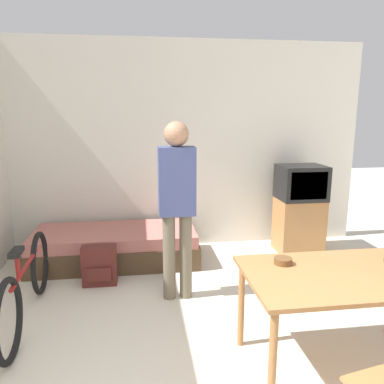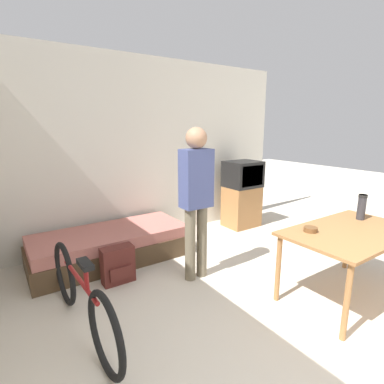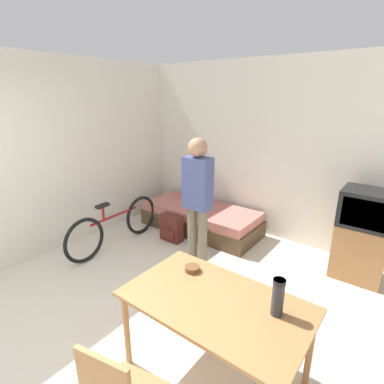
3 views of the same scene
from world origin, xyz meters
TOP-DOWN VIEW (x-y plane):
  - wall_back at (0.00, 3.62)m, footprint 5.12×0.06m
  - daybed at (-0.74, 3.08)m, footprint 1.97×0.86m
  - tv at (1.61, 3.14)m, footprint 0.57×0.48m
  - dining_table at (0.96, 0.91)m, footprint 1.38×0.81m
  - bicycle at (-1.41, 1.85)m, footprint 0.13×1.71m
  - person_standing at (-0.08, 2.09)m, footprint 0.34×0.23m
  - thermos_flask at (1.38, 1.04)m, footprint 0.09×0.09m
  - mate_bowl at (0.59, 1.11)m, footprint 0.13×0.13m
  - backpack at (-0.87, 2.48)m, footprint 0.36×0.19m

SIDE VIEW (x-z plane):
  - daybed at x=-0.74m, z-range 0.00..0.40m
  - backpack at x=-0.87m, z-range 0.00..0.42m
  - bicycle at x=-1.41m, z-range -0.04..0.69m
  - tv at x=1.61m, z-range 0.01..1.15m
  - dining_table at x=0.96m, z-range 0.28..1.01m
  - mate_bowl at x=0.59m, z-range 0.72..0.77m
  - thermos_flask at x=1.38m, z-range 0.73..1.01m
  - person_standing at x=-0.08m, z-range 0.15..1.86m
  - wall_back at x=0.00m, z-range 0.00..2.70m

